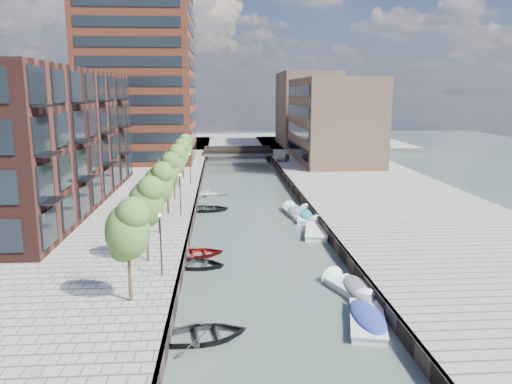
{
  "coord_description": "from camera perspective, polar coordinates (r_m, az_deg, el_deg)",
  "views": [
    {
      "loc": [
        -3.23,
        -23.25,
        12.75
      ],
      "look_at": [
        0.0,
        22.61,
        3.5
      ],
      "focal_mm": 35.0,
      "sensor_mm": 36.0,
      "label": 1
    }
  ],
  "objects": [
    {
      "name": "motorboat_1",
      "position": [
        33.43,
        11.09,
        -10.86
      ],
      "size": [
        3.76,
        5.73,
        1.81
      ],
      "color": "white",
      "rests_on": "ground"
    },
    {
      "name": "tree_2",
      "position": [
        42.24,
        -11.13,
        1.01
      ],
      "size": [
        2.5,
        2.5,
        5.95
      ],
      "color": "#382619",
      "rests_on": "quay_left"
    },
    {
      "name": "car",
      "position": [
        86.66,
        3.13,
        4.0
      ],
      "size": [
        2.82,
        4.16,
        1.32
      ],
      "primitive_type": "imported",
      "rotation": [
        0.0,
        0.0,
        -0.36
      ],
      "color": "#A1A2A5",
      "rests_on": "quay_right"
    },
    {
      "name": "tree_0",
      "position": [
        28.73,
        -14.49,
        -4.0
      ],
      "size": [
        2.5,
        2.5,
        5.95
      ],
      "color": "#382619",
      "rests_on": "quay_left"
    },
    {
      "name": "motorboat_4",
      "position": [
        53.19,
        4.45,
        -2.29
      ],
      "size": [
        2.52,
        5.4,
        1.73
      ],
      "color": "#B4B5B3",
      "rests_on": "ground"
    },
    {
      "name": "tree_1",
      "position": [
        35.44,
        -12.49,
        -1.02
      ],
      "size": [
        2.5,
        2.5,
        5.95
      ],
      "color": "#382619",
      "rests_on": "quay_left"
    },
    {
      "name": "lamp_1",
      "position": [
        48.31,
        -8.67,
        0.22
      ],
      "size": [
        0.24,
        0.24,
        4.12
      ],
      "color": "black",
      "rests_on": "quay_left"
    },
    {
      "name": "water",
      "position": [
        64.6,
        -1.08,
        -0.01
      ],
      "size": [
        300.0,
        300.0,
        0.0
      ],
      "primitive_type": "plane",
      "color": "#38473F",
      "rests_on": "ground"
    },
    {
      "name": "apartment_block",
      "position": [
        56.03,
        -21.54,
        5.72
      ],
      "size": [
        8.0,
        38.0,
        14.0
      ],
      "primitive_type": "cube",
      "color": "black",
      "rests_on": "quay_left"
    },
    {
      "name": "sloop_4",
      "position": [
        54.64,
        -5.73,
        -2.18
      ],
      "size": [
        5.17,
        3.83,
        1.03
      ],
      "primitive_type": "imported",
      "rotation": [
        0.0,
        0.0,
        1.51
      ],
      "color": "black",
      "rests_on": "ground"
    },
    {
      "name": "lamp_2",
      "position": [
        64.04,
        -7.55,
        2.98
      ],
      "size": [
        0.24,
        0.24,
        4.12
      ],
      "color": "black",
      "rests_on": "quay_left"
    },
    {
      "name": "motorboat_2",
      "position": [
        46.71,
        6.95,
        -4.41
      ],
      "size": [
        3.03,
        5.94,
        1.89
      ],
      "color": "white",
      "rests_on": "ground"
    },
    {
      "name": "tan_block_far",
      "position": [
        112.96,
        5.86,
        9.41
      ],
      "size": [
        12.0,
        20.0,
        16.0
      ],
      "primitive_type": "cube",
      "color": "#9F7D61",
      "rests_on": "quay_right"
    },
    {
      "name": "quay_wall_left",
      "position": [
        64.49,
        -6.5,
        0.35
      ],
      "size": [
        0.25,
        140.0,
        1.0
      ],
      "primitive_type": "cube",
      "color": "#332823",
      "rests_on": "ground"
    },
    {
      "name": "lamp_0",
      "position": [
        32.83,
        -10.85,
        -5.17
      ],
      "size": [
        0.24,
        0.24,
        4.12
      ],
      "color": "black",
      "rests_on": "quay_left"
    },
    {
      "name": "tree_3",
      "position": [
        49.1,
        -10.15,
        2.48
      ],
      "size": [
        2.5,
        2.5,
        5.95
      ],
      "color": "#382619",
      "rests_on": "quay_left"
    },
    {
      "name": "quay_right",
      "position": [
        67.23,
        12.67,
        0.6
      ],
      "size": [
        20.0,
        140.0,
        1.0
      ],
      "primitive_type": "cube",
      "color": "gray",
      "rests_on": "ground"
    },
    {
      "name": "tree_6",
      "position": [
        69.85,
        -8.37,
        5.14
      ],
      "size": [
        2.5,
        2.5,
        5.95
      ],
      "color": "#382619",
      "rests_on": "quay_left"
    },
    {
      "name": "sloop_0",
      "position": [
        27.42,
        -6.1,
        -16.4
      ],
      "size": [
        5.31,
        4.2,
        0.99
      ],
      "primitive_type": "imported",
      "rotation": [
        0.0,
        0.0,
        1.74
      ],
      "color": "black",
      "rests_on": "ground"
    },
    {
      "name": "sloop_1",
      "position": [
        37.66,
        -7.11,
        -8.5
      ],
      "size": [
        5.38,
        4.42,
        0.97
      ],
      "primitive_type": "imported",
      "rotation": [
        0.0,
        0.0,
        1.32
      ],
      "color": "black",
      "rests_on": "ground"
    },
    {
      "name": "tree_4",
      "position": [
        56.0,
        -9.41,
        3.58
      ],
      "size": [
        2.5,
        2.5,
        5.95
      ],
      "color": "#382619",
      "rests_on": "quay_left"
    },
    {
      "name": "quay_wall_right",
      "position": [
        65.1,
        4.29,
        0.5
      ],
      "size": [
        0.25,
        140.0,
        1.0
      ],
      "primitive_type": "cube",
      "color": "#332823",
      "rests_on": "ground"
    },
    {
      "name": "bridge",
      "position": [
        95.98,
        -2.08,
        4.57
      ],
      "size": [
        13.0,
        6.0,
        1.3
      ],
      "color": "gray",
      "rests_on": "ground"
    },
    {
      "name": "sloop_2",
      "position": [
        40.09,
        -6.81,
        -7.25
      ],
      "size": [
        4.75,
        3.7,
        0.9
      ],
      "primitive_type": "imported",
      "rotation": [
        0.0,
        0.0,
        1.72
      ],
      "color": "maroon",
      "rests_on": "ground"
    },
    {
      "name": "sloop_3",
      "position": [
        62.31,
        -5.38,
        -0.48
      ],
      "size": [
        5.09,
        3.78,
        1.01
      ],
      "primitive_type": "imported",
      "rotation": [
        0.0,
        0.0,
        1.51
      ],
      "color": "silver",
      "rests_on": "ground"
    },
    {
      "name": "tower",
      "position": [
        89.38,
        -13.24,
        13.16
      ],
      "size": [
        18.0,
        18.0,
        30.0
      ],
      "primitive_type": "cube",
      "color": "brown",
      "rests_on": "quay_left"
    },
    {
      "name": "motorboat_3",
      "position": [
        51.56,
        5.81,
        -2.75
      ],
      "size": [
        2.72,
        5.62,
        1.8
      ],
      "color": "white",
      "rests_on": "ground"
    },
    {
      "name": "tree_5",
      "position": [
        62.91,
        -8.83,
        4.45
      ],
      "size": [
        2.5,
        2.5,
        5.95
      ],
      "color": "#382619",
      "rests_on": "quay_left"
    },
    {
      "name": "motorboat_0",
      "position": [
        29.83,
        12.55,
        -13.75
      ],
      "size": [
        3.07,
        5.71,
        1.81
      ],
      "color": "silver",
      "rests_on": "ground"
    },
    {
      "name": "tan_block_near",
      "position": [
        87.52,
        8.76,
        8.13
      ],
      "size": [
        12.0,
        25.0,
        14.0
      ],
      "primitive_type": "cube",
      "color": "#9F7D61",
      "rests_on": "quay_right"
    },
    {
      "name": "far_closure",
      "position": [
        123.9,
        -2.53,
        5.69
      ],
      "size": [
        80.0,
        40.0,
        1.0
      ],
      "primitive_type": "cube",
      "color": "gray",
      "rests_on": "ground"
    }
  ]
}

